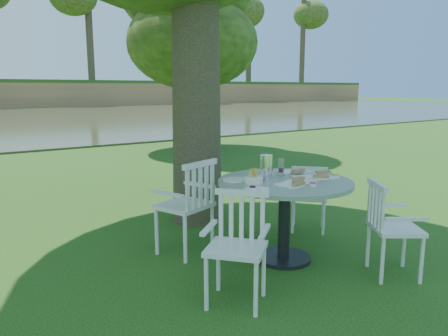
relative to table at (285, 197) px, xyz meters
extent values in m
plane|color=#133A0C|center=(-0.15, 0.64, -0.66)|extent=(140.00, 140.00, 0.00)
cylinder|color=black|center=(0.00, 0.00, -0.64)|extent=(0.56, 0.56, 0.04)
cylinder|color=black|center=(0.00, 0.00, -0.25)|extent=(0.12, 0.12, 0.75)
cylinder|color=gray|center=(0.00, 0.00, 0.15)|extent=(1.34, 1.34, 0.04)
cylinder|color=white|center=(1.15, 0.51, -0.46)|extent=(0.03, 0.03, 0.41)
cylinder|color=white|center=(0.90, 0.77, -0.46)|extent=(0.03, 0.03, 0.41)
cylinder|color=white|center=(0.91, 0.28, -0.46)|extent=(0.03, 0.03, 0.41)
cylinder|color=white|center=(0.66, 0.55, -0.46)|extent=(0.03, 0.03, 0.41)
cube|color=white|center=(0.91, 0.53, -0.24)|extent=(0.56, 0.57, 0.04)
cube|color=white|center=(0.77, 0.40, -0.05)|extent=(0.31, 0.33, 0.42)
cylinder|color=white|center=(-0.57, 1.03, -0.41)|extent=(0.04, 0.04, 0.50)
cylinder|color=white|center=(-0.99, 0.89, -0.41)|extent=(0.04, 0.04, 0.50)
cylinder|color=white|center=(-0.44, 0.65, -0.41)|extent=(0.04, 0.04, 0.50)
cylinder|color=white|center=(-0.86, 0.51, -0.41)|extent=(0.04, 0.04, 0.50)
cube|color=white|center=(-0.72, 0.77, -0.14)|extent=(0.63, 0.60, 0.04)
cube|color=white|center=(-0.65, 0.56, 0.09)|extent=(0.50, 0.20, 0.51)
cylinder|color=white|center=(-1.21, -0.41, -0.44)|extent=(0.04, 0.04, 0.45)
cylinder|color=white|center=(-0.96, -0.72, -0.44)|extent=(0.04, 0.04, 0.45)
cylinder|color=white|center=(-0.94, -0.18, -0.44)|extent=(0.04, 0.04, 0.45)
cylinder|color=white|center=(-0.68, -0.49, -0.44)|extent=(0.04, 0.04, 0.45)
cube|color=white|center=(-0.95, -0.45, -0.20)|extent=(0.61, 0.62, 0.04)
cube|color=white|center=(-0.80, -0.32, 0.01)|extent=(0.32, 0.38, 0.46)
cylinder|color=white|center=(0.62, -1.13, -0.44)|extent=(0.04, 0.04, 0.44)
cylinder|color=white|center=(0.84, -0.81, -0.44)|extent=(0.04, 0.04, 0.44)
cylinder|color=white|center=(0.33, -0.93, -0.44)|extent=(0.04, 0.04, 0.44)
cylinder|color=white|center=(0.56, -0.61, -0.44)|extent=(0.04, 0.04, 0.44)
cube|color=white|center=(0.59, -0.87, -0.20)|extent=(0.59, 0.60, 0.04)
cube|color=white|center=(0.43, -0.76, 0.00)|extent=(0.29, 0.39, 0.45)
cube|color=white|center=(-0.05, -0.18, 0.18)|extent=(0.42, 0.30, 0.01)
cube|color=white|center=(0.31, -0.08, 0.18)|extent=(0.46, 0.35, 0.02)
cube|color=white|center=(0.38, 0.25, 0.18)|extent=(0.40, 0.29, 0.02)
cylinder|color=white|center=(-0.50, -0.16, 0.18)|extent=(0.23, 0.23, 0.01)
cylinder|color=white|center=(-0.41, 0.30, 0.18)|extent=(0.24, 0.24, 0.01)
cylinder|color=white|center=(-0.35, 0.07, 0.20)|extent=(0.18, 0.18, 0.07)
cylinder|color=white|center=(0.03, 0.31, 0.20)|extent=(0.17, 0.17, 0.06)
cylinder|color=silver|center=(-0.11, 0.17, 0.29)|extent=(0.12, 0.12, 0.24)
cylinder|color=white|center=(0.11, 0.19, 0.26)|extent=(0.07, 0.07, 0.18)
cylinder|color=white|center=(-0.19, 0.12, 0.22)|extent=(0.06, 0.06, 0.11)
cylinder|color=white|center=(-0.21, 0.04, 0.23)|extent=(0.07, 0.07, 0.12)
cylinder|color=white|center=(0.02, -0.34, 0.18)|extent=(0.06, 0.06, 0.03)
cylinder|color=white|center=(0.50, -0.23, 0.19)|extent=(0.07, 0.07, 0.03)
cylinder|color=white|center=(0.48, -0.02, 0.19)|extent=(0.07, 0.07, 0.03)
cylinder|color=white|center=(-0.54, -0.15, 0.18)|extent=(0.07, 0.07, 0.03)
ellipsoid|color=#233811|center=(4.43, 8.10, 2.33)|extent=(3.19, 3.19, 2.23)
cylinder|color=black|center=(4.85, 41.14, 8.04)|extent=(0.70, 0.70, 13.00)
cylinder|color=black|center=(13.85, 41.14, 8.04)|extent=(0.70, 0.70, 13.00)
cylinder|color=black|center=(22.85, 41.14, 8.04)|extent=(0.70, 0.70, 13.00)
cylinder|color=black|center=(31.85, 41.14, 8.04)|extent=(0.70, 0.70, 13.00)
ellipsoid|color=#233811|center=(31.85, 41.14, 11.29)|extent=(5.60, 5.60, 4.48)
cylinder|color=black|center=(40.85, 41.14, 8.04)|extent=(0.70, 0.70, 13.00)
ellipsoid|color=#233811|center=(40.85, 41.14, 11.29)|extent=(5.60, 5.60, 4.48)
camera|label=1|loc=(-2.96, -3.11, 1.07)|focal=35.00mm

